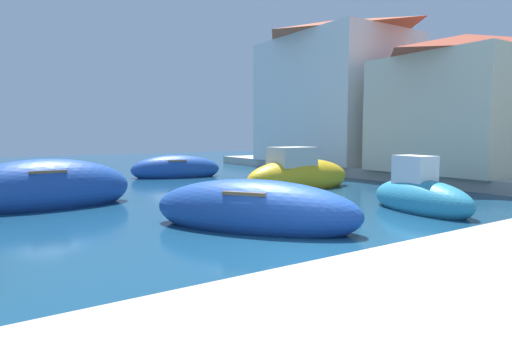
{
  "coord_description": "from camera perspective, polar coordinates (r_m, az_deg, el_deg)",
  "views": [
    {
      "loc": [
        -5.8,
        -6.4,
        2.23
      ],
      "look_at": [
        3.01,
        6.96,
        0.66
      ],
      "focal_mm": 30.46,
      "sensor_mm": 36.0,
      "label": 1
    }
  ],
  "objects": [
    {
      "name": "waterfront_building_annex",
      "position": [
        27.44,
        10.21,
        10.91
      ],
      "size": [
        6.62,
        9.07,
        8.5
      ],
      "color": "white",
      "rests_on": "quay_promenade"
    },
    {
      "name": "quay_promenade",
      "position": [
        11.94,
        25.49,
        -4.5
      ],
      "size": [
        44.0,
        32.0,
        0.5
      ],
      "color": "#ADA89E",
      "rests_on": "ground"
    },
    {
      "name": "moored_boat_0",
      "position": [
        13.29,
        20.75,
        -2.58
      ],
      "size": [
        1.77,
        3.58,
        1.85
      ],
      "rotation": [
        0.0,
        0.0,
        4.58
      ],
      "color": "teal",
      "rests_on": "ground"
    },
    {
      "name": "waterfront_building_main",
      "position": [
        22.03,
        25.58,
        8.67
      ],
      "size": [
        6.85,
        6.4,
        6.13
      ],
      "color": "beige",
      "rests_on": "quay_promenade"
    },
    {
      "name": "ground",
      "position": [
        8.92,
        8.6,
        -8.96
      ],
      "size": [
        80.0,
        80.0,
        0.0
      ],
      "primitive_type": "plane",
      "color": "navy"
    },
    {
      "name": "moored_boat_3",
      "position": [
        17.51,
        5.61,
        -0.03
      ],
      "size": [
        5.01,
        1.84,
        2.03
      ],
      "rotation": [
        0.0,
        0.0,
        0.02
      ],
      "color": "gold",
      "rests_on": "ground"
    },
    {
      "name": "moored_boat_4",
      "position": [
        22.36,
        -10.47,
        0.82
      ],
      "size": [
        4.71,
        2.71,
        1.44
      ],
      "rotation": [
        0.0,
        0.0,
        6.02
      ],
      "color": "#1E479E",
      "rests_on": "ground"
    },
    {
      "name": "moored_boat_1",
      "position": [
        14.66,
        -25.97,
        -1.67
      ],
      "size": [
        5.07,
        2.16,
        1.87
      ],
      "rotation": [
        0.0,
        0.0,
        3.16
      ],
      "color": "#1E479E",
      "rests_on": "ground"
    },
    {
      "name": "moored_boat_6",
      "position": [
        10.19,
        -0.28,
        -4.66
      ],
      "size": [
        4.34,
        5.07,
        1.49
      ],
      "rotation": [
        0.0,
        0.0,
        2.2
      ],
      "color": "#1E479E",
      "rests_on": "ground"
    }
  ]
}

